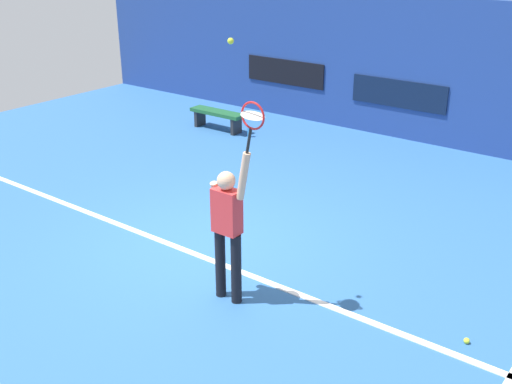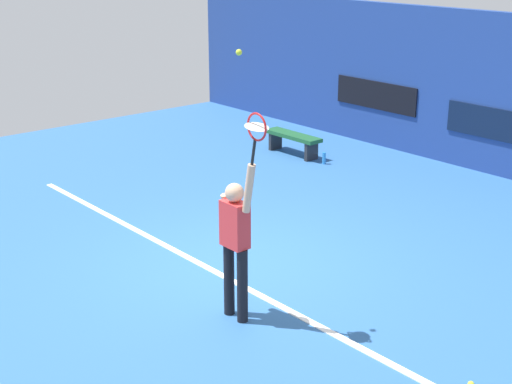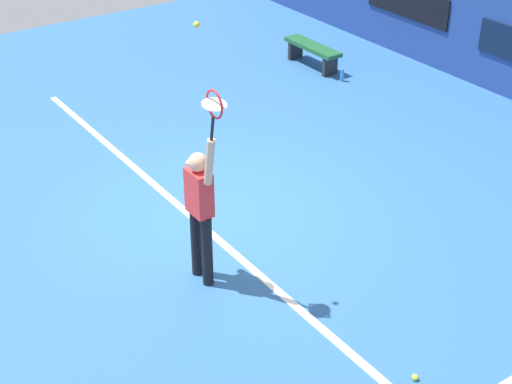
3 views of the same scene
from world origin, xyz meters
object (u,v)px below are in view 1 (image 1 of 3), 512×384
object	(u,v)px
tennis_racket	(252,119)
court_bench	(218,116)
tennis_player	(228,225)
spare_ball	(467,341)
water_bottle	(249,132)
tennis_ball	(231,41)

from	to	relation	value
tennis_racket	court_bench	world-z (taller)	tennis_racket
tennis_player	spare_ball	xyz separation A→B (m)	(2.70, 0.87, -0.98)
tennis_player	water_bottle	distance (m)	6.70
tennis_racket	tennis_ball	bearing A→B (deg)	-179.09
tennis_racket	court_bench	size ratio (longest dim) A/B	0.45
water_bottle	tennis_player	bearing A→B (deg)	-54.65
tennis_player	court_bench	bearing A→B (deg)	131.31
tennis_ball	water_bottle	distance (m)	7.36
tennis_racket	water_bottle	xyz separation A→B (m)	(-4.22, 5.42, -2.26)
tennis_player	water_bottle	size ratio (longest dim) A/B	8.29
tennis_racket	tennis_player	bearing A→B (deg)	179.35
tennis_player	court_bench	world-z (taller)	tennis_player
tennis_player	spare_ball	bearing A→B (deg)	17.85
tennis_racket	spare_ball	world-z (taller)	tennis_racket
water_bottle	spare_ball	xyz separation A→B (m)	(6.54, -4.54, -0.09)
tennis_ball	court_bench	bearing A→B (deg)	131.85
tennis_racket	spare_ball	distance (m)	3.42
tennis_racket	tennis_ball	size ratio (longest dim) A/B	9.17
tennis_racket	tennis_ball	world-z (taller)	tennis_ball
tennis_player	tennis_ball	world-z (taller)	tennis_ball
water_bottle	spare_ball	size ratio (longest dim) A/B	3.53
tennis_ball	spare_ball	xyz separation A→B (m)	(2.60, 0.88, -3.14)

